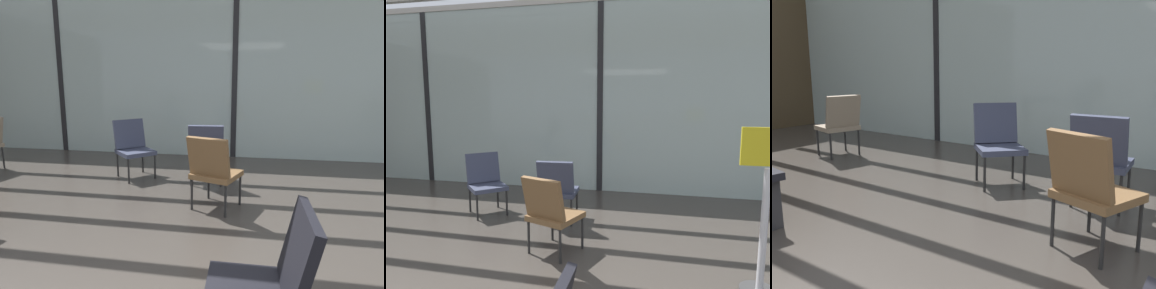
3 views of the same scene
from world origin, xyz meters
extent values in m
cube|color=#A3B7B2|center=(0.00, 5.20, 1.66)|extent=(14.00, 0.08, 3.33)
cube|color=black|center=(-3.50, 5.20, 1.66)|extent=(0.10, 0.12, 3.33)
cube|color=black|center=(0.00, 5.20, 1.66)|extent=(0.10, 0.12, 3.33)
ellipsoid|color=silver|center=(0.66, 10.09, 2.18)|extent=(12.98, 4.36, 4.36)
sphere|color=#9D9DA0|center=(-5.31, 10.09, 2.18)|extent=(2.40, 2.40, 2.40)
sphere|color=black|center=(-2.91, 8.08, 2.51)|extent=(0.28, 0.28, 0.28)
sphere|color=black|center=(-2.01, 8.08, 2.51)|extent=(0.28, 0.28, 0.28)
sphere|color=black|center=(-1.11, 8.08, 2.51)|extent=(0.28, 0.28, 0.28)
sphere|color=black|center=(-0.21, 8.08, 2.51)|extent=(0.28, 0.28, 0.28)
sphere|color=black|center=(0.69, 8.08, 2.51)|extent=(0.28, 0.28, 0.28)
sphere|color=black|center=(1.59, 8.08, 2.51)|extent=(0.28, 0.28, 0.28)
cylinder|color=black|center=(-3.74, 3.65, 0.18)|extent=(0.03, 0.03, 0.37)
cube|color=#33384C|center=(-1.37, 3.54, 0.40)|extent=(0.68, 0.68, 0.06)
cube|color=#33384C|center=(-1.52, 3.69, 0.65)|extent=(0.44, 0.43, 0.44)
cylinder|color=black|center=(-1.38, 3.24, 0.18)|extent=(0.03, 0.03, 0.37)
cylinder|color=black|center=(-1.07, 3.53, 0.18)|extent=(0.03, 0.03, 0.37)
cylinder|color=black|center=(-1.67, 3.54, 0.18)|extent=(0.03, 0.03, 0.37)
cylinder|color=black|center=(-1.37, 3.83, 0.18)|extent=(0.03, 0.03, 0.37)
cube|color=#33384C|center=(-0.29, 3.53, 0.40)|extent=(0.51, 0.51, 0.06)
cube|color=#33384C|center=(-0.28, 3.32, 0.65)|extent=(0.49, 0.17, 0.44)
cylinder|color=black|center=(-0.09, 3.75, 0.18)|extent=(0.03, 0.03, 0.37)
cylinder|color=black|center=(-0.51, 3.73, 0.18)|extent=(0.03, 0.03, 0.37)
cylinder|color=black|center=(-0.07, 3.33, 0.18)|extent=(0.03, 0.03, 0.37)
cylinder|color=black|center=(-0.49, 3.31, 0.18)|extent=(0.03, 0.03, 0.37)
cube|color=black|center=(0.57, 0.46, 0.65)|extent=(0.14, 0.48, 0.44)
cube|color=brown|center=(-0.05, 2.58, 0.40)|extent=(0.62, 0.62, 0.06)
cube|color=brown|center=(-0.12, 2.38, 0.65)|extent=(0.50, 0.30, 0.44)
cylinder|color=black|center=(0.22, 2.71, 0.18)|extent=(0.03, 0.03, 0.37)
cylinder|color=black|center=(-0.17, 2.85, 0.18)|extent=(0.03, 0.03, 0.37)
cylinder|color=black|center=(0.08, 2.31, 0.18)|extent=(0.03, 0.03, 0.37)
cylinder|color=black|center=(-0.32, 2.45, 0.18)|extent=(0.03, 0.03, 0.37)
camera|label=1|loc=(0.32, -1.08, 1.50)|focal=30.91mm
camera|label=2|loc=(1.00, -0.84, 1.67)|focal=31.79mm
camera|label=3|loc=(0.71, -0.16, 1.31)|focal=37.85mm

